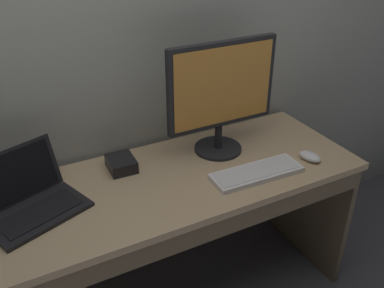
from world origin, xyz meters
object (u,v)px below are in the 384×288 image
object	(u,v)px
wired_keyboard	(257,173)
external_drive_box	(121,164)
external_monitor	(222,92)
laptop_black	(30,199)
computer_mouse	(310,157)

from	to	relation	value
wired_keyboard	external_drive_box	size ratio (longest dim) A/B	2.97
external_monitor	laptop_black	bearing A→B (deg)	-176.85
laptop_black	computer_mouse	bearing A→B (deg)	-10.22
laptop_black	external_monitor	bearing A→B (deg)	3.15
wired_keyboard	external_drive_box	distance (m)	0.59
laptop_black	wired_keyboard	world-z (taller)	laptop_black
laptop_black	external_drive_box	bearing A→B (deg)	15.71
laptop_black	external_drive_box	distance (m)	0.42
computer_mouse	laptop_black	bearing A→B (deg)	154.56
wired_keyboard	computer_mouse	xyz separation A→B (m)	(0.29, -0.01, 0.01)
laptop_black	computer_mouse	distance (m)	1.21
external_drive_box	laptop_black	bearing A→B (deg)	-164.29
laptop_black	wired_keyboard	xyz separation A→B (m)	(0.91, -0.20, -0.04)
computer_mouse	external_drive_box	size ratio (longest dim) A/B	0.78
external_monitor	wired_keyboard	size ratio (longest dim) A/B	1.28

